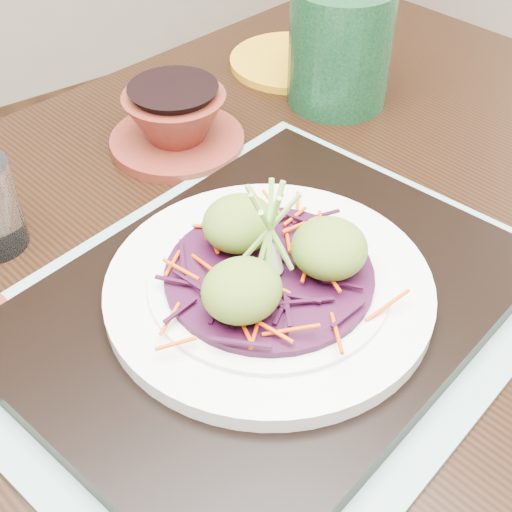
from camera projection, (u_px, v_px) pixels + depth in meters
dining_table at (245, 365)px, 0.74m from camera, size 1.44×1.08×0.82m
placemat at (269, 312)px, 0.64m from camera, size 0.59×0.51×0.00m
serving_tray at (269, 302)px, 0.64m from camera, size 0.51×0.43×0.02m
white_plate at (269, 287)px, 0.62m from camera, size 0.29×0.29×0.02m
cabbage_bed at (269, 275)px, 0.61m from camera, size 0.18×0.18×0.01m
carrot_julienne at (269, 267)px, 0.61m from camera, size 0.22×0.22×0.01m
guacamole_scoops at (270, 253)px, 0.60m from camera, size 0.16×0.14×0.05m
scallion_garnish at (270, 232)px, 0.58m from camera, size 0.07×0.07×0.10m
terracotta_bowl_set at (176, 123)px, 0.83m from camera, size 0.16×0.16×0.07m
yellow_plate at (291, 62)px, 1.00m from camera, size 0.22×0.22×0.01m
green_jar at (340, 46)px, 0.88m from camera, size 0.15×0.15×0.15m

